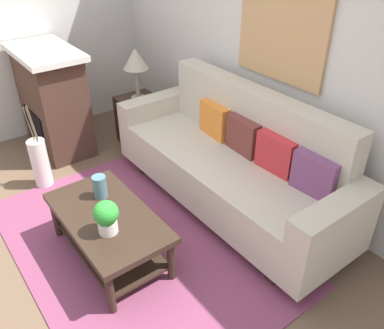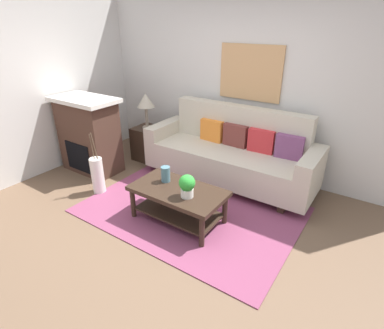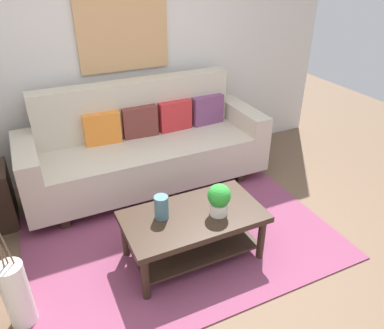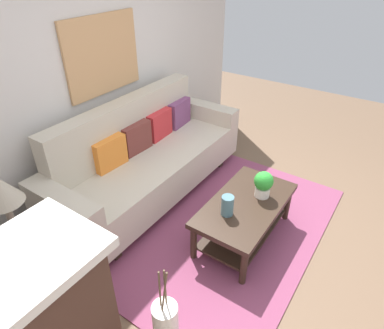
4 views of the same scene
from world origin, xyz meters
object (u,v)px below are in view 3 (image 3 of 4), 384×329
Objects in this scene: throw_pillow_plum at (207,110)px; framed_painting at (123,32)px; throw_pillow_orange at (102,128)px; throw_pillow_maroon at (140,122)px; throw_pillow_crimson at (175,115)px; tabletop_vase at (161,207)px; coffee_table at (193,226)px; potted_plant_tabletop at (219,199)px; couch at (145,148)px; floor_vase at (17,295)px.

throw_pillow_plum is 1.19m from framed_painting.
throw_pillow_maroon is at bearing 0.00° from throw_pillow_orange.
framed_painting is (0.39, 0.34, 0.83)m from throw_pillow_orange.
framed_painting reaches higher than throw_pillow_crimson.
throw_pillow_plum is at bearing 50.73° from tabletop_vase.
potted_plant_tabletop is at bearing -22.24° from coffee_table.
throw_pillow_plum is (0.79, 0.00, 0.00)m from throw_pillow_maroon.
throw_pillow_crimson reaches higher than potted_plant_tabletop.
throw_pillow_crimson is at bearing 17.53° from couch.
coffee_table is at bearing -107.60° from throw_pillow_crimson.
throw_pillow_plum reaches higher than coffee_table.
throw_pillow_orange is at bearing -139.05° from framed_painting.
floor_vase is at bearing -171.93° from tabletop_vase.
throw_pillow_orange is at bearing 180.00° from throw_pillow_crimson.
throw_pillow_crimson is 1.00× the size of throw_pillow_plum.
coffee_table is 1.31m from floor_vase.
potted_plant_tabletop reaches higher than tabletop_vase.
throw_pillow_crimson is 2.30m from floor_vase.
coffee_table is at bearing -91.31° from framed_painting.
throw_pillow_orange is (-0.39, 0.12, 0.25)m from couch.
couch is 4.84× the size of floor_vase.
throw_pillow_plum is 0.71× the size of floor_vase.
couch is at bearing 96.31° from potted_plant_tabletop.
throw_pillow_orange is at bearing 180.00° from throw_pillow_plum.
potted_plant_tabletop is (0.18, -0.08, 0.26)m from coffee_table.
coffee_table is (-0.82, -1.36, -0.37)m from throw_pillow_plum.
throw_pillow_plum reaches higher than potted_plant_tabletop.
framed_painting is (0.04, 1.70, 1.20)m from coffee_table.
throw_pillow_orange is 1.00× the size of throw_pillow_crimson.
potted_plant_tabletop is 2.02m from framed_painting.
throw_pillow_maroon is at bearing 90.00° from couch.
coffee_table is (0.35, -1.36, -0.37)m from throw_pillow_orange.
floor_vase is (-1.74, -1.44, -0.42)m from throw_pillow_crimson.
throw_pillow_maroon is at bearing 180.00° from throw_pillow_plum.
tabletop_vase reaches higher than floor_vase.
throw_pillow_orange and throw_pillow_crimson have the same top height.
floor_vase is at bearing -176.43° from coffee_table.
couch reaches higher than throw_pillow_orange.
tabletop_vase is at bearing -84.51° from throw_pillow_orange.
couch is 0.48m from throw_pillow_orange.
throw_pillow_crimson reaches higher than floor_vase.
framed_painting is (-0.15, 1.78, 0.94)m from potted_plant_tabletop.
floor_vase is 2.57m from framed_painting.
coffee_table is 4.20× the size of potted_plant_tabletop.
floor_vase is 0.55× the size of framed_painting.
throw_pillow_plum is 1.63m from coffee_table.
throw_pillow_plum is 1.67m from tabletop_vase.
throw_pillow_maroon and throw_pillow_plum have the same top height.
throw_pillow_maroon reaches higher than potted_plant_tabletop.
tabletop_vase is 0.44m from potted_plant_tabletop.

